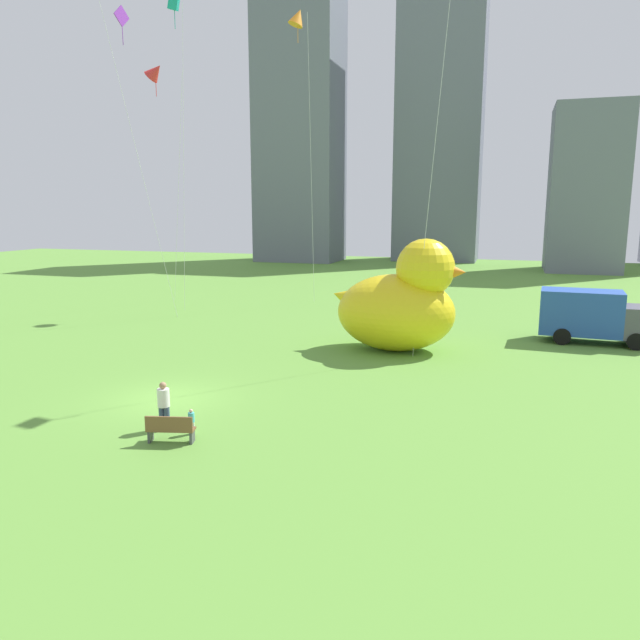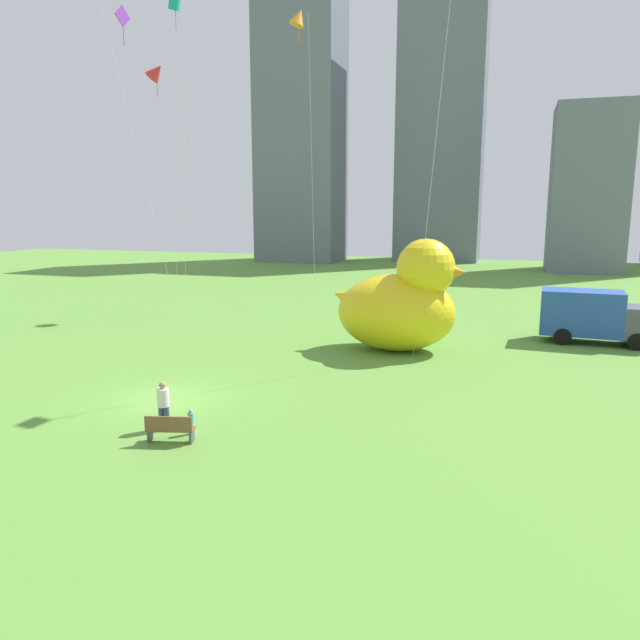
% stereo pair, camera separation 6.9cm
% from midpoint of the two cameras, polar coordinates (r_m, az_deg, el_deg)
% --- Properties ---
extents(ground_plane, '(140.00, 140.00, 0.00)m').
position_cam_midpoint_polar(ground_plane, '(24.00, -14.33, -7.25)').
color(ground_plane, '#5C9338').
extents(park_bench, '(1.55, 0.80, 0.90)m').
position_cam_midpoint_polar(park_bench, '(19.50, -14.14, -9.97)').
color(park_bench, brown).
rests_on(park_bench, ground).
extents(person_adult, '(0.40, 0.40, 1.63)m').
position_cam_midpoint_polar(person_adult, '(20.54, -14.72, -7.67)').
color(person_adult, '#38476B').
rests_on(person_adult, ground).
extents(person_child, '(0.21, 0.21, 0.85)m').
position_cam_midpoint_polar(person_child, '(20.06, -12.21, -9.30)').
color(person_child, silver).
rests_on(person_child, ground).
extents(giant_inflatable_duck, '(6.93, 4.45, 5.74)m').
position_cam_midpoint_polar(giant_inflatable_duck, '(30.79, 7.60, 1.57)').
color(giant_inflatable_duck, yellow).
rests_on(giant_inflatable_duck, ground).
extents(box_truck, '(5.88, 2.66, 2.85)m').
position_cam_midpoint_polar(box_truck, '(35.59, 24.48, 0.28)').
color(box_truck, '#264CA5').
rests_on(box_truck, ground).
extents(city_skyline, '(56.50, 21.07, 38.33)m').
position_cam_midpoint_polar(city_skyline, '(84.07, 13.98, 17.05)').
color(city_skyline, slate).
rests_on(city_skyline, ground).
extents(kite_red, '(2.71, 2.49, 17.57)m').
position_cam_midpoint_polar(kite_red, '(47.64, -15.41, 21.76)').
color(kite_red, silver).
rests_on(kite_red, ground).
extents(kite_purple, '(2.90, 3.39, 19.63)m').
position_cam_midpoint_polar(kite_purple, '(43.12, -18.15, 24.16)').
color(kite_purple, silver).
rests_on(kite_purple, ground).
extents(kite_teal, '(1.03, 0.88, 21.12)m').
position_cam_midpoint_polar(kite_teal, '(45.05, -13.72, 27.11)').
color(kite_teal, silver).
rests_on(kite_teal, ground).
extents(kite_orange, '(1.90, 1.88, 21.19)m').
position_cam_midpoint_polar(kite_orange, '(47.42, -2.16, 26.73)').
color(kite_orange, silver).
rests_on(kite_orange, ground).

